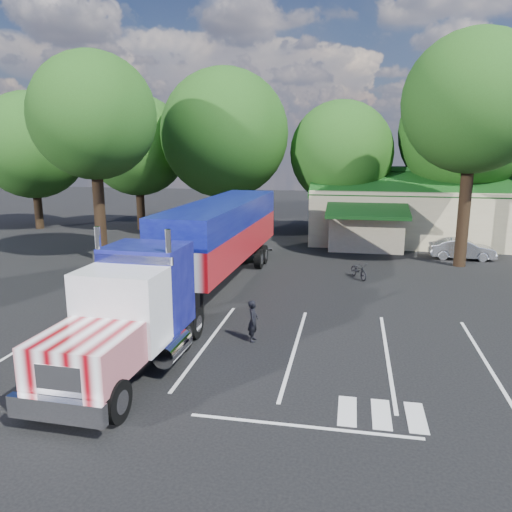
% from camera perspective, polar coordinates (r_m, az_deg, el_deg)
% --- Properties ---
extents(ground, '(120.00, 120.00, 0.00)m').
position_cam_1_polar(ground, '(24.18, -1.47, -4.54)').
color(ground, black).
rests_on(ground, ground).
extents(event_hall, '(24.20, 14.12, 5.55)m').
position_cam_1_polar(event_hall, '(41.61, 23.07, 4.72)').
color(event_hall, '#B8AD89').
rests_on(event_hall, ground).
extents(tree_row_a, '(9.00, 9.00, 11.68)m').
position_cam_1_polar(tree_row_a, '(47.51, -24.19, 11.46)').
color(tree_row_a, black).
rests_on(tree_row_a, ground).
extents(tree_row_b, '(8.40, 8.40, 11.35)m').
position_cam_1_polar(tree_row_b, '(44.23, -13.37, 12.16)').
color(tree_row_b, black).
rests_on(tree_row_b, ground).
extents(tree_row_c, '(10.00, 10.00, 13.05)m').
position_cam_1_polar(tree_row_c, '(40.08, -3.61, 13.77)').
color(tree_row_c, black).
rests_on(tree_row_c, ground).
extents(tree_row_d, '(8.00, 8.00, 10.60)m').
position_cam_1_polar(tree_row_d, '(40.11, 9.72, 11.55)').
color(tree_row_d, black).
rests_on(tree_row_d, ground).
extents(tree_row_e, '(9.60, 9.60, 12.90)m').
position_cam_1_polar(tree_row_e, '(41.39, 22.70, 12.89)').
color(tree_row_e, black).
rests_on(tree_row_e, ground).
extents(tree_near_left, '(7.60, 7.60, 12.65)m').
position_cam_1_polar(tree_near_left, '(32.58, -18.11, 14.90)').
color(tree_near_left, black).
rests_on(tree_near_left, ground).
extents(tree_near_right, '(8.00, 8.00, 13.50)m').
position_cam_1_polar(tree_near_right, '(31.86, 23.62, 15.74)').
color(tree_near_right, black).
rests_on(tree_near_right, ground).
extents(semi_truck, '(3.69, 21.71, 4.53)m').
position_cam_1_polar(semi_truck, '(23.19, -5.76, 1.19)').
color(semi_truck, black).
rests_on(semi_truck, ground).
extents(woman, '(0.38, 0.57, 1.56)m').
position_cam_1_polar(woman, '(18.47, -0.33, -7.42)').
color(woman, black).
rests_on(woman, ground).
extents(bicycle, '(1.33, 1.83, 0.92)m').
position_cam_1_polar(bicycle, '(27.76, 11.67, -1.60)').
color(bicycle, black).
rests_on(bicycle, ground).
extents(silver_sedan, '(4.00, 1.44, 1.31)m').
position_cam_1_polar(silver_sedan, '(34.42, 22.48, 0.74)').
color(silver_sedan, '#A4A6AC').
rests_on(silver_sedan, ground).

